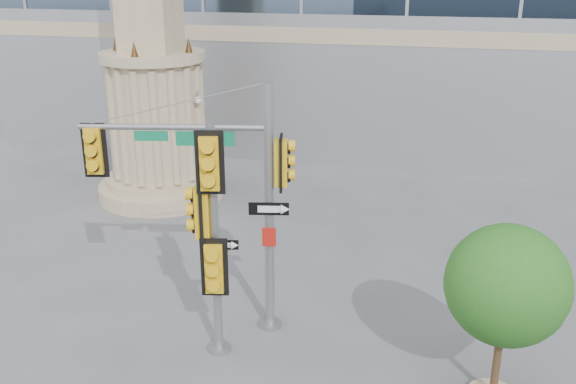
# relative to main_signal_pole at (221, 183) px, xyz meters

# --- Properties ---
(ground) EXTENTS (120.00, 120.00, 0.00)m
(ground) POSITION_rel_main_signal_pole_xyz_m (1.01, -1.25, -3.50)
(ground) COLOR #545456
(ground) RESTS_ON ground
(monument) EXTENTS (4.40, 4.40, 16.60)m
(monument) POSITION_rel_main_signal_pole_xyz_m (-4.99, 7.75, 2.01)
(monument) COLOR tan
(monument) RESTS_ON ground
(main_signal_pole) EXTENTS (4.35, 1.22, 5.65)m
(main_signal_pole) POSITION_rel_main_signal_pole_xyz_m (0.00, 0.00, 0.00)
(main_signal_pole) COLOR slate
(main_signal_pole) RESTS_ON ground
(secondary_signal_pole) EXTENTS (0.93, 0.67, 5.05)m
(secondary_signal_pole) POSITION_rel_main_signal_pole_xyz_m (0.14, -1.12, -0.54)
(secondary_signal_pole) COLOR slate
(secondary_signal_pole) RESTS_ON ground
(street_tree) EXTENTS (2.30, 2.25, 3.58)m
(street_tree) POSITION_rel_main_signal_pole_xyz_m (5.88, -1.30, -1.15)
(street_tree) COLOR tan
(street_tree) RESTS_ON ground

